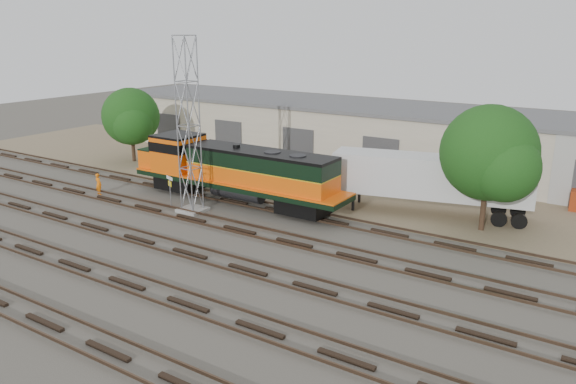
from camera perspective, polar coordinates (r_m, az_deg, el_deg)
The scene contains 12 objects.
ground at distance 33.77m, azimuth -6.50°, elevation -4.69°, with size 140.00×140.00×0.00m, color #47423A.
dirt_strip at distance 45.74m, azimuth 5.44°, elevation 1.00°, with size 80.00×16.00×0.02m, color #726047.
tracks at distance 31.66m, azimuth -9.95°, elevation -6.15°, with size 80.00×20.40×0.28m.
warehouse at distance 52.18m, azimuth 9.65°, elevation 5.74°, with size 58.40×10.40×5.30m.
locomotive at distance 39.87m, azimuth -5.54°, elevation 2.22°, with size 17.24×3.02×4.14m.
signal_tower at distance 37.58m, azimuth -10.06°, elevation 6.28°, with size 1.71×1.71×11.61m.
sign_post at distance 39.74m, azimuth -11.91°, elevation 0.67°, with size 0.86×0.38×2.23m.
worker at distance 44.30m, azimuth -18.70°, elevation 0.77°, with size 0.60×0.39×1.64m, color orange.
semi_trailer at distance 38.28m, azimuth 14.73°, elevation 1.32°, with size 13.10×5.48×3.95m.
tree_west at distance 53.63m, azimuth -15.64°, elevation 7.21°, with size 5.49×5.23×6.84m.
tree_mid at distance 45.91m, azimuth -9.47°, elevation 3.01°, with size 4.14×3.95×3.95m.
tree_east at distance 35.33m, azimuth 20.09°, elevation 3.41°, with size 6.06×5.77×7.79m.
Camera 1 is at (20.20, -24.22, 12.07)m, focal length 35.00 mm.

